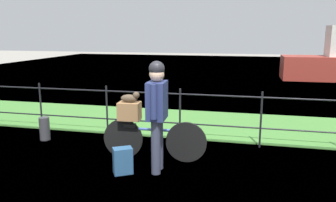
% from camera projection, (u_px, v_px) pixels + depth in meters
% --- Properties ---
extents(ground_plane, '(60.00, 60.00, 0.00)m').
position_uv_depth(ground_plane, '(152.00, 185.00, 4.70)').
color(ground_plane, gray).
extents(grass_strip, '(27.00, 2.40, 0.03)m').
position_uv_depth(grass_strip, '(191.00, 123.00, 7.86)').
color(grass_strip, '#478438').
rests_on(grass_strip, ground).
extents(harbor_water, '(30.00, 30.00, 0.00)m').
position_uv_depth(harbor_water, '(220.00, 77.00, 15.94)').
color(harbor_water, '#426684').
rests_on(harbor_water, ground).
extents(iron_fence, '(18.04, 0.04, 1.04)m').
position_uv_depth(iron_fence, '(180.00, 111.00, 6.46)').
color(iron_fence, black).
rests_on(iron_fence, ground).
extents(bicycle_main, '(1.73, 0.18, 0.67)m').
position_uv_depth(bicycle_main, '(153.00, 139.00, 5.58)').
color(bicycle_main, black).
rests_on(bicycle_main, ground).
extents(wooden_crate, '(0.37, 0.28, 0.29)m').
position_uv_depth(wooden_crate, '(129.00, 111.00, 5.56)').
color(wooden_crate, olive).
rests_on(wooden_crate, bicycle_main).
extents(terrier_dog, '(0.32, 0.15, 0.18)m').
position_uv_depth(terrier_dog, '(131.00, 98.00, 5.51)').
color(terrier_dog, '#4C3D2D').
rests_on(terrier_dog, wooden_crate).
extents(cyclist_person, '(0.28, 0.54, 1.68)m').
position_uv_depth(cyclist_person, '(157.00, 107.00, 4.98)').
color(cyclist_person, '#383D51').
rests_on(cyclist_person, ground).
extents(backpack_on_paving, '(0.33, 0.30, 0.40)m').
position_uv_depth(backpack_on_paving, '(123.00, 161.00, 5.05)').
color(backpack_on_paving, '#28517A').
rests_on(backpack_on_paving, ground).
extents(mooring_bollard, '(0.20, 0.20, 0.45)m').
position_uv_depth(mooring_bollard, '(45.00, 129.00, 6.65)').
color(mooring_bollard, '#38383D').
rests_on(mooring_bollard, ground).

